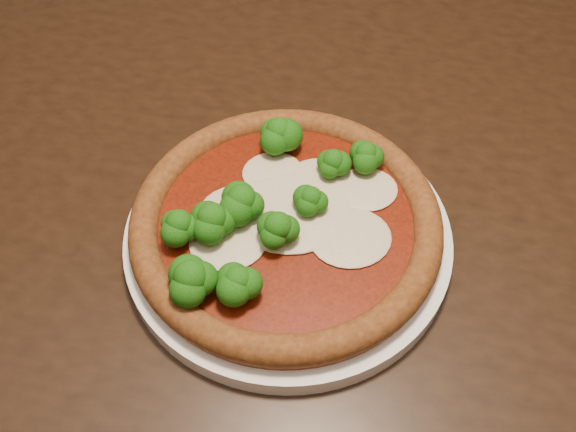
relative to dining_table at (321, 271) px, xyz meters
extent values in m
cube|color=black|center=(0.00, 0.00, 0.07)|extent=(1.58, 1.35, 0.04)
cylinder|color=black|center=(-0.41, 0.61, -0.31)|extent=(0.06, 0.06, 0.71)
cylinder|color=white|center=(-0.04, -0.02, 0.10)|extent=(0.30, 0.30, 0.02)
cylinder|color=brown|center=(-0.04, -0.02, 0.11)|extent=(0.27, 0.27, 0.01)
torus|color=brown|center=(-0.04, -0.02, 0.12)|extent=(0.28, 0.28, 0.03)
cylinder|color=#6C1605|center=(-0.04, -0.02, 0.12)|extent=(0.23, 0.23, 0.00)
ellipsoid|color=beige|center=(0.00, 0.02, 0.12)|extent=(0.07, 0.06, 0.01)
ellipsoid|color=beige|center=(-0.09, -0.03, 0.12)|extent=(0.07, 0.06, 0.01)
ellipsoid|color=beige|center=(0.04, 0.00, 0.12)|extent=(0.06, 0.05, 0.00)
ellipsoid|color=beige|center=(-0.04, 0.04, 0.12)|extent=(0.06, 0.05, 0.00)
ellipsoid|color=beige|center=(-0.08, 0.00, 0.12)|extent=(0.07, 0.06, 0.01)
ellipsoid|color=beige|center=(-0.03, -0.01, 0.12)|extent=(0.11, 0.10, 0.01)
ellipsoid|color=beige|center=(0.01, -0.05, 0.12)|extent=(0.07, 0.07, 0.01)
ellipsoid|color=#237B13|center=(-0.03, 0.07, 0.14)|extent=(0.04, 0.04, 0.04)
ellipsoid|color=#237B13|center=(-0.13, -0.02, 0.14)|extent=(0.04, 0.04, 0.03)
ellipsoid|color=#237B13|center=(-0.05, -0.04, 0.14)|extent=(0.04, 0.04, 0.04)
ellipsoid|color=#237B13|center=(-0.09, -0.09, 0.14)|extent=(0.04, 0.04, 0.03)
ellipsoid|color=#237B13|center=(-0.02, -0.01, 0.14)|extent=(0.03, 0.03, 0.03)
ellipsoid|color=#237B13|center=(-0.08, -0.01, 0.14)|extent=(0.05, 0.05, 0.04)
ellipsoid|color=#237B13|center=(0.04, 0.03, 0.14)|extent=(0.04, 0.04, 0.03)
ellipsoid|color=#237B13|center=(-0.11, -0.02, 0.14)|extent=(0.04, 0.04, 0.04)
ellipsoid|color=#237B13|center=(-0.13, -0.08, 0.14)|extent=(0.05, 0.05, 0.04)
ellipsoid|color=#237B13|center=(0.01, 0.03, 0.14)|extent=(0.04, 0.04, 0.03)
camera|label=1|loc=(-0.10, -0.36, 0.57)|focal=40.00mm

